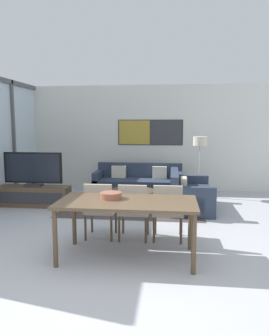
{
  "coord_description": "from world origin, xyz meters",
  "views": [
    {
      "loc": [
        0.65,
        -3.44,
        1.75
      ],
      "look_at": [
        -0.06,
        2.6,
        0.95
      ],
      "focal_mm": 35.0,
      "sensor_mm": 36.0,
      "label": 1
    }
  ],
  "objects_px": {
    "sofa_main": "(139,185)",
    "television": "(33,169)",
    "dining_chair_right": "(168,209)",
    "sofa_side": "(187,196)",
    "coffee_table": "(132,195)",
    "dining_table": "(127,206)",
    "dining_chair_left": "(100,207)",
    "fruit_bowl": "(111,195)",
    "floor_lamp": "(200,146)",
    "tv_console": "(34,196)",
    "dining_chair_centre": "(133,208)"
  },
  "relations": [
    {
      "from": "sofa_main",
      "to": "television",
      "type": "bearing_deg",
      "value": -147.59
    },
    {
      "from": "dining_chair_right",
      "to": "sofa_side",
      "type": "bearing_deg",
      "value": 79.33
    },
    {
      "from": "sofa_main",
      "to": "dining_chair_right",
      "type": "bearing_deg",
      "value": -76.4
    },
    {
      "from": "sofa_main",
      "to": "coffee_table",
      "type": "bearing_deg",
      "value": -90.0
    },
    {
      "from": "dining_table",
      "to": "television",
      "type": "bearing_deg",
      "value": 133.43
    },
    {
      "from": "dining_table",
      "to": "dining_chair_left",
      "type": "bearing_deg",
      "value": 127.23
    },
    {
      "from": "dining_chair_right",
      "to": "fruit_bowl",
      "type": "height_order",
      "value": "dining_chair_right"
    },
    {
      "from": "fruit_bowl",
      "to": "coffee_table",
      "type": "bearing_deg",
      "value": 90.42
    },
    {
      "from": "sofa_side",
      "to": "floor_lamp",
      "type": "xyz_separation_m",
      "value": [
        0.34,
        1.2,
        0.98
      ]
    },
    {
      "from": "television",
      "to": "coffee_table",
      "type": "distance_m",
      "value": 2.21
    },
    {
      "from": "tv_console",
      "to": "dining_table",
      "type": "height_order",
      "value": "dining_table"
    },
    {
      "from": "television",
      "to": "dining_chair_left",
      "type": "bearing_deg",
      "value": -44.55
    },
    {
      "from": "tv_console",
      "to": "dining_chair_right",
      "type": "distance_m",
      "value": 3.46
    },
    {
      "from": "dining_table",
      "to": "fruit_bowl",
      "type": "distance_m",
      "value": 0.28
    },
    {
      "from": "dining_chair_centre",
      "to": "floor_lamp",
      "type": "distance_m",
      "value": 3.51
    },
    {
      "from": "sofa_main",
      "to": "sofa_side",
      "type": "distance_m",
      "value": 1.67
    },
    {
      "from": "television",
      "to": "dining_table",
      "type": "distance_m",
      "value": 3.49
    },
    {
      "from": "tv_console",
      "to": "dining_chair_right",
      "type": "height_order",
      "value": "dining_chair_right"
    },
    {
      "from": "television",
      "to": "sofa_main",
      "type": "distance_m",
      "value": 2.6
    },
    {
      "from": "coffee_table",
      "to": "dining_table",
      "type": "height_order",
      "value": "dining_table"
    },
    {
      "from": "tv_console",
      "to": "dining_chair_centre",
      "type": "xyz_separation_m",
      "value": [
        2.4,
        -1.85,
        0.28
      ]
    },
    {
      "from": "sofa_main",
      "to": "dining_chair_left",
      "type": "height_order",
      "value": "dining_chair_left"
    },
    {
      "from": "sofa_main",
      "to": "dining_table",
      "type": "relative_size",
      "value": 1.2
    },
    {
      "from": "dining_table",
      "to": "fruit_bowl",
      "type": "bearing_deg",
      "value": 156.58
    },
    {
      "from": "television",
      "to": "fruit_bowl",
      "type": "distance_m",
      "value": 3.26
    },
    {
      "from": "dining_chair_left",
      "to": "fruit_bowl",
      "type": "distance_m",
      "value": 0.72
    },
    {
      "from": "television",
      "to": "floor_lamp",
      "type": "bearing_deg",
      "value": 20.37
    },
    {
      "from": "dining_chair_right",
      "to": "television",
      "type": "bearing_deg",
      "value": 147.79
    },
    {
      "from": "sofa_main",
      "to": "coffee_table",
      "type": "xyz_separation_m",
      "value": [
        -0.0,
        -1.32,
        0.02
      ]
    },
    {
      "from": "dining_chair_left",
      "to": "sofa_main",
      "type": "bearing_deg",
      "value": 85.24
    },
    {
      "from": "tv_console",
      "to": "fruit_bowl",
      "type": "distance_m",
      "value": 3.31
    },
    {
      "from": "tv_console",
      "to": "floor_lamp",
      "type": "bearing_deg",
      "value": 20.38
    },
    {
      "from": "television",
      "to": "dining_chair_centre",
      "type": "xyz_separation_m",
      "value": [
        2.4,
        -1.85,
        -0.3
      ]
    },
    {
      "from": "dining_chair_left",
      "to": "fruit_bowl",
      "type": "relative_size",
      "value": 3.01
    },
    {
      "from": "sofa_side",
      "to": "fruit_bowl",
      "type": "bearing_deg",
      "value": 156.33
    },
    {
      "from": "dining_chair_left",
      "to": "dining_chair_centre",
      "type": "relative_size",
      "value": 1.0
    },
    {
      "from": "dining_chair_centre",
      "to": "floor_lamp",
      "type": "relative_size",
      "value": 0.6
    },
    {
      "from": "sofa_main",
      "to": "dining_chair_left",
      "type": "bearing_deg",
      "value": -94.76
    },
    {
      "from": "sofa_side",
      "to": "dining_chair_centre",
      "type": "xyz_separation_m",
      "value": [
        -0.9,
        -2.0,
        0.23
      ]
    },
    {
      "from": "coffee_table",
      "to": "dining_chair_left",
      "type": "xyz_separation_m",
      "value": [
        -0.27,
        -1.89,
        0.21
      ]
    },
    {
      "from": "television",
      "to": "floor_lamp",
      "type": "height_order",
      "value": "floor_lamp"
    },
    {
      "from": "tv_console",
      "to": "sofa_side",
      "type": "relative_size",
      "value": 0.99
    },
    {
      "from": "dining_chair_left",
      "to": "fruit_bowl",
      "type": "xyz_separation_m",
      "value": [
        0.29,
        -0.58,
        0.32
      ]
    },
    {
      "from": "dining_chair_right",
      "to": "floor_lamp",
      "type": "relative_size",
      "value": 0.6
    },
    {
      "from": "tv_console",
      "to": "fruit_bowl",
      "type": "bearing_deg",
      "value": -48.34
    },
    {
      "from": "dining_chair_right",
      "to": "coffee_table",
      "type": "bearing_deg",
      "value": 112.4
    },
    {
      "from": "dining_table",
      "to": "dining_chair_left",
      "type": "relative_size",
      "value": 2.05
    },
    {
      "from": "dining_table",
      "to": "floor_lamp",
      "type": "relative_size",
      "value": 1.22
    },
    {
      "from": "sofa_main",
      "to": "dining_chair_right",
      "type": "xyz_separation_m",
      "value": [
        0.77,
        -3.2,
        0.23
      ]
    },
    {
      "from": "dining_chair_centre",
      "to": "sofa_side",
      "type": "bearing_deg",
      "value": 65.91
    }
  ]
}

